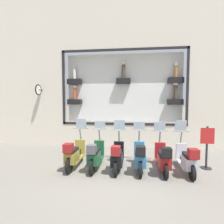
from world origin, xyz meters
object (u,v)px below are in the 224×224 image
scooter_black_3 (117,156)px  scooter_olive_5 (74,154)px  scooter_silver_0 (187,159)px  scooter_teal_2 (140,157)px  scooter_red_1 (163,158)px  shop_sign_post (207,146)px  scooter_green_4 (95,155)px

scooter_black_3 → scooter_olive_5: bearing=89.7°
scooter_silver_0 → scooter_olive_5: size_ratio=0.99×
scooter_silver_0 → scooter_teal_2: bearing=89.7°
scooter_red_1 → scooter_olive_5: bearing=89.8°
scooter_red_1 → scooter_teal_2: bearing=89.5°
scooter_olive_5 → shop_sign_post: 4.63m
scooter_silver_0 → scooter_green_4: (0.01, 3.04, 0.01)m
scooter_olive_5 → shop_sign_post: (0.49, -4.59, 0.30)m
scooter_red_1 → scooter_olive_5: scooter_olive_5 is taller
scooter_green_4 → scooter_olive_5: 0.76m
scooter_green_4 → scooter_red_1: bearing=-90.2°
scooter_red_1 → scooter_teal_2: size_ratio=1.00×
scooter_olive_5 → scooter_teal_2: bearing=-90.1°
scooter_silver_0 → scooter_black_3: 2.28m
scooter_red_1 → scooter_teal_2: 0.76m
scooter_teal_2 → scooter_olive_5: 2.28m
scooter_silver_0 → scooter_teal_2: scooter_silver_0 is taller
scooter_teal_2 → scooter_green_4: (0.00, 1.52, -0.00)m
scooter_green_4 → shop_sign_post: (0.49, -3.83, 0.31)m
scooter_black_3 → shop_sign_post: 3.13m
scooter_red_1 → scooter_black_3: (0.00, 1.52, 0.00)m
scooter_silver_0 → scooter_red_1: 0.76m
scooter_green_4 → scooter_olive_5: scooter_olive_5 is taller
scooter_red_1 → scooter_olive_5: (0.01, 3.04, 0.02)m
shop_sign_post → scooter_red_1: bearing=107.8°
scooter_red_1 → scooter_green_4: scooter_green_4 is taller
scooter_silver_0 → scooter_red_1: bearing=90.0°
scooter_silver_0 → scooter_black_3: (0.00, 2.28, 0.00)m
scooter_red_1 → shop_sign_post: 1.66m
scooter_red_1 → scooter_teal_2: (0.01, 0.76, 0.01)m
scooter_silver_0 → scooter_red_1: (0.00, 0.76, 0.00)m
scooter_silver_0 → scooter_olive_5: 3.80m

